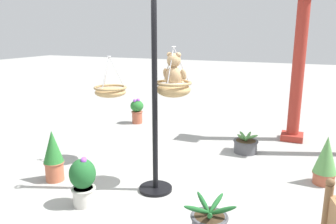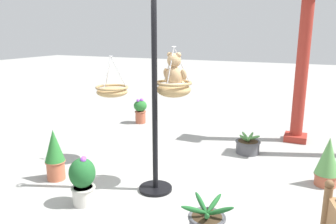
% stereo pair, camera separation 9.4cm
% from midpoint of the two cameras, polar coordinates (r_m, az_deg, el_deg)
% --- Properties ---
extents(ground_plane, '(40.00, 40.00, 0.00)m').
position_cam_midpoint_polar(ground_plane, '(4.53, -1.22, -13.51)').
color(ground_plane, '#9E9E99').
extents(display_pole_central, '(0.44, 0.44, 2.57)m').
position_cam_midpoint_polar(display_pole_central, '(4.28, -2.84, -3.42)').
color(display_pole_central, black).
rests_on(display_pole_central, ground).
extents(hanging_basket_with_teddy, '(0.47, 0.47, 0.65)m').
position_cam_midpoint_polar(hanging_basket_with_teddy, '(4.32, 0.32, 4.10)').
color(hanging_basket_with_teddy, tan).
extents(teddy_bear, '(0.32, 0.28, 0.46)m').
position_cam_midpoint_polar(teddy_bear, '(4.31, 0.44, 6.79)').
color(teddy_bear, tan).
extents(hanging_basket_left_high, '(0.51, 0.51, 0.64)m').
position_cam_midpoint_polar(hanging_basket_left_high, '(5.27, -10.36, 3.55)').
color(hanging_basket_left_high, tan).
extents(greenhouse_pillar_right, '(0.43, 0.43, 2.83)m').
position_cam_midpoint_polar(greenhouse_pillar_right, '(6.71, 21.05, 6.72)').
color(greenhouse_pillar_right, '#9E2D23').
rests_on(greenhouse_pillar_right, ground).
extents(potted_plant_fern_front, '(0.32, 0.32, 0.62)m').
position_cam_midpoint_polar(potted_plant_fern_front, '(4.23, -15.01, -11.33)').
color(potted_plant_fern_front, beige).
rests_on(potted_plant_fern_front, ground).
extents(potted_plant_tall_leafy, '(0.30, 0.30, 0.58)m').
position_cam_midpoint_polar(potted_plant_tall_leafy, '(7.68, -5.69, 0.32)').
color(potted_plant_tall_leafy, '#AD563D').
rests_on(potted_plant_tall_leafy, ground).
extents(potted_plant_bushy_green, '(0.43, 0.43, 0.36)m').
position_cam_midpoint_polar(potted_plant_bushy_green, '(5.99, 12.73, -5.53)').
color(potted_plant_bushy_green, '#4C4C51').
rests_on(potted_plant_bushy_green, ground).
extents(potted_plant_small_succulent, '(0.32, 0.32, 0.69)m').
position_cam_midpoint_polar(potted_plant_small_succulent, '(5.08, 24.96, -7.56)').
color(potted_plant_small_succulent, '#AD563D').
rests_on(potted_plant_small_succulent, ground).
extents(potted_plant_trailing_ivy, '(0.29, 0.29, 0.74)m').
position_cam_midpoint_polar(potted_plant_trailing_ivy, '(4.98, -19.60, -7.01)').
color(potted_plant_trailing_ivy, '#BC6042').
rests_on(potted_plant_trailing_ivy, ground).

